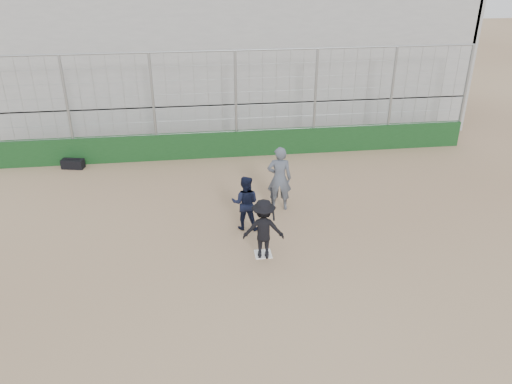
{
  "coord_description": "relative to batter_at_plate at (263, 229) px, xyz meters",
  "views": [
    {
      "loc": [
        -1.65,
        -10.93,
        7.25
      ],
      "look_at": [
        0.0,
        1.4,
        1.15
      ],
      "focal_mm": 35.0,
      "sensor_mm": 36.0,
      "label": 1
    }
  ],
  "objects": [
    {
      "name": "ground",
      "position": [
        0.01,
        0.09,
        -0.82
      ],
      "size": [
        90.0,
        90.0,
        0.0
      ],
      "primitive_type": "plane",
      "color": "brown",
      "rests_on": "ground"
    },
    {
      "name": "bleachers",
      "position": [
        0.01,
        12.04,
        2.1
      ],
      "size": [
        20.25,
        6.7,
        6.98
      ],
      "color": "gray",
      "rests_on": "ground"
    },
    {
      "name": "batter_at_plate",
      "position": [
        0.0,
        0.0,
        0.0
      ],
      "size": [
        1.13,
        0.8,
        1.8
      ],
      "color": "black",
      "rests_on": "ground"
    },
    {
      "name": "home_plate",
      "position": [
        0.01,
        0.09,
        -0.81
      ],
      "size": [
        0.44,
        0.44,
        0.02
      ],
      "primitive_type": "cube",
      "color": "white",
      "rests_on": "ground"
    },
    {
      "name": "umpire",
      "position": [
        0.86,
        2.59,
        0.09
      ],
      "size": [
        0.81,
        0.6,
        1.82
      ],
      "primitive_type": "imported",
      "rotation": [
        0.0,
        0.0,
        2.98
      ],
      "color": "#444B56",
      "rests_on": "ground"
    },
    {
      "name": "catcher_crouched",
      "position": [
        -0.3,
        1.48,
        -0.27
      ],
      "size": [
        0.94,
        0.81,
        1.12
      ],
      "color": "black",
      "rests_on": "ground"
    },
    {
      "name": "backstop",
      "position": [
        0.01,
        7.09,
        0.14
      ],
      "size": [
        18.1,
        0.25,
        4.04
      ],
      "color": "black",
      "rests_on": "ground"
    },
    {
      "name": "equipment_bag",
      "position": [
        -6.04,
        6.67,
        -0.65
      ],
      "size": [
        0.85,
        0.51,
        0.38
      ],
      "color": "black",
      "rests_on": "ground"
    }
  ]
}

